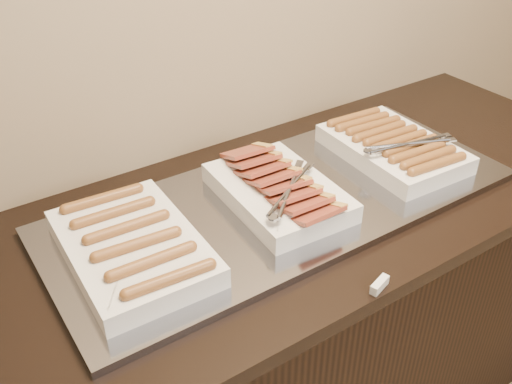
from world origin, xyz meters
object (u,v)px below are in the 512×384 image
Objects in this scene: warming_tray at (285,201)px; dish_left at (132,246)px; dish_center at (279,190)px; counter at (281,327)px; dish_right at (394,147)px.

warming_tray is 0.41m from dish_left.
counter is at bearing 11.41° from dish_center.
dish_right is (0.40, 0.00, -0.00)m from dish_center.
dish_left is 1.05× the size of dish_center.
dish_left is at bearing -177.40° from dish_center.
dish_center reaches higher than counter.
warming_tray is 0.38m from dish_right.
dish_right is at bearing -0.52° from warming_tray.
dish_left is (-0.41, 0.00, 0.50)m from counter.
dish_center is at bearing -171.77° from counter.
dish_right is at bearing 3.25° from dish_center.
dish_center is 0.40m from dish_right.
dish_left is 1.03× the size of dish_right.
counter is at bearing -177.95° from dish_right.
counter is 5.23× the size of dish_right.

